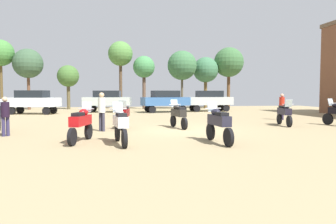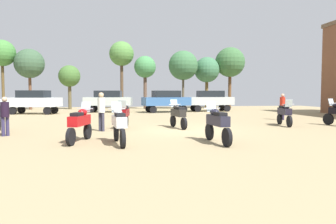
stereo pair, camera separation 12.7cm
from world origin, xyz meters
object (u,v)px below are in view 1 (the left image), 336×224
object	(u,v)px
car_2	(209,99)
tree_3	(182,66)
car_4	(165,100)
person_2	(102,109)
motorcycle_1	(178,114)
tree_1	(144,68)
motorcycle_8	(124,114)
motorcycle_9	(284,113)
tree_7	(229,63)
car_1	(107,100)
motorcycle_2	(120,124)
tree_5	(206,70)
tree_8	(120,55)
tree_2	(0,53)
motorcycle_11	(81,123)
tree_6	(28,64)
person_1	(282,105)
person_3	(5,113)
tree_4	(68,77)
motorcycle_4	(219,123)
car_3	(33,100)

from	to	relation	value
car_2	tree_3	xyz separation A→B (m)	(-1.71, 4.94, 3.64)
car_4	person_2	size ratio (longest dim) A/B	2.51
motorcycle_1	tree_1	bearing A→B (deg)	79.29
motorcycle_1	motorcycle_8	xyz separation A→B (m)	(-2.72, 0.20, 0.01)
motorcycle_9	car_2	world-z (taller)	car_2
tree_7	car_1	bearing A→B (deg)	-156.43
motorcycle_2	car_2	bearing A→B (deg)	56.98
motorcycle_1	tree_5	distance (m)	21.51
tree_5	tree_8	world-z (taller)	tree_8
motorcycle_8	tree_7	world-z (taller)	tree_7
motorcycle_9	car_1	size ratio (longest dim) A/B	0.47
tree_3	tree_7	distance (m)	5.92
tree_2	tree_8	world-z (taller)	tree_8
motorcycle_11	tree_2	distance (m)	26.84
person_2	tree_2	xyz separation A→B (m)	(-11.40, 20.78, 4.84)
motorcycle_11	car_2	xyz separation A→B (m)	(10.07, 18.03, 0.45)
car_2	tree_2	world-z (taller)	tree_2
motorcycle_2	tree_2	size ratio (longest dim) A/B	0.31
car_2	tree_3	size ratio (longest dim) A/B	0.68
tree_2	tree_8	bearing A→B (deg)	-1.22
tree_5	tree_3	bearing A→B (deg)	-160.41
motorcycle_9	motorcycle_11	bearing A→B (deg)	31.99
motorcycle_1	tree_5	size ratio (longest dim) A/B	0.35
motorcycle_8	tree_6	xyz separation A→B (m)	(-9.74, 19.73, 4.16)
motorcycle_2	motorcycle_9	bearing A→B (deg)	21.06
tree_6	tree_2	bearing A→B (deg)	179.32
person_1	tree_1	bearing A→B (deg)	4.34
motorcycle_9	person_2	distance (m)	9.80
car_4	person_3	world-z (taller)	car_4
motorcycle_11	person_1	xyz separation A→B (m)	(12.07, 7.83, 0.31)
car_2	person_3	distance (m)	20.77
tree_3	tree_4	size ratio (longest dim) A/B	1.35
tree_8	person_1	bearing A→B (deg)	-56.67
motorcycle_9	tree_4	world-z (taller)	tree_4
car_1	tree_6	distance (m)	10.96
motorcycle_8	person_2	bearing A→B (deg)	52.75
car_4	tree_8	bearing A→B (deg)	21.12
motorcycle_1	tree_7	world-z (taller)	tree_7
motorcycle_4	motorcycle_2	bearing A→B (deg)	170.82
tree_3	tree_7	bearing A→B (deg)	10.77
motorcycle_9	car_4	xyz separation A→B (m)	(-4.68, 12.88, 0.46)
person_3	person_2	bearing A→B (deg)	-20.56
motorcycle_8	tree_7	xyz separation A→B (m)	(12.51, 19.83, 4.61)
motorcycle_9	tree_2	xyz separation A→B (m)	(-21.13, 19.71, 5.20)
car_4	tree_7	size ratio (longest dim) A/B	0.64
motorcycle_8	motorcycle_11	size ratio (longest dim) A/B	1.00
car_3	tree_4	xyz separation A→B (m)	(1.76, 7.79, 2.39)
motorcycle_4	tree_4	size ratio (longest dim) A/B	0.47
motorcycle_1	tree_2	xyz separation A→B (m)	(-15.18, 19.97, 5.20)
person_1	tree_3	size ratio (longest dim) A/B	0.27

